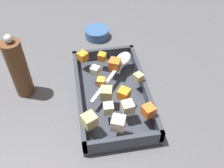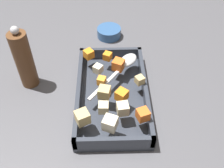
{
  "view_description": "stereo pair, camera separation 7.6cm",
  "coord_description": "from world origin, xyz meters",
  "px_view_note": "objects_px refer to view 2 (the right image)",
  "views": [
    {
      "loc": [
        -0.54,
        0.1,
        0.61
      ],
      "look_at": [
        -0.01,
        0.01,
        0.06
      ],
      "focal_mm": 41.99,
      "sensor_mm": 36.0,
      "label": 1
    },
    {
      "loc": [
        -0.54,
        0.02,
        0.61
      ],
      "look_at": [
        -0.01,
        0.01,
        0.06
      ],
      "focal_mm": 41.99,
      "sensor_mm": 36.0,
      "label": 2
    }
  ],
  "objects_px": {
    "baking_dish": "(112,95)",
    "serving_spoon": "(126,62)",
    "small_prep_bowl": "(109,32)",
    "pepper_mill": "(24,60)"
  },
  "relations": [
    {
      "from": "baking_dish",
      "to": "serving_spoon",
      "type": "relative_size",
      "value": 1.81
    },
    {
      "from": "baking_dish",
      "to": "serving_spoon",
      "type": "xyz_separation_m",
      "value": [
        0.09,
        -0.05,
        0.05
      ]
    },
    {
      "from": "baking_dish",
      "to": "small_prep_bowl",
      "type": "distance_m",
      "value": 0.33
    },
    {
      "from": "serving_spoon",
      "to": "small_prep_bowl",
      "type": "bearing_deg",
      "value": -130.45
    },
    {
      "from": "small_prep_bowl",
      "to": "baking_dish",
      "type": "bearing_deg",
      "value": -179.44
    },
    {
      "from": "baking_dish",
      "to": "serving_spoon",
      "type": "height_order",
      "value": "serving_spoon"
    },
    {
      "from": "serving_spoon",
      "to": "pepper_mill",
      "type": "distance_m",
      "value": 0.31
    },
    {
      "from": "serving_spoon",
      "to": "pepper_mill",
      "type": "height_order",
      "value": "pepper_mill"
    },
    {
      "from": "pepper_mill",
      "to": "small_prep_bowl",
      "type": "bearing_deg",
      "value": -45.9
    },
    {
      "from": "serving_spoon",
      "to": "pepper_mill",
      "type": "xyz_separation_m",
      "value": [
        -0.02,
        0.31,
        0.04
      ]
    }
  ]
}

